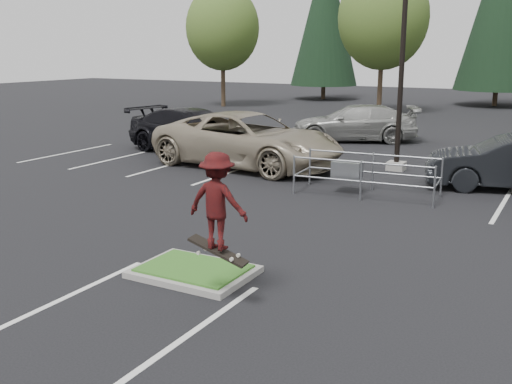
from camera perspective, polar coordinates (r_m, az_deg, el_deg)
The scene contains 12 objects.
ground at distance 11.67m, azimuth -5.92°, elevation -7.85°, with size 120.00×120.00×0.00m, color black.
grass_median at distance 11.65m, azimuth -5.93°, elevation -7.50°, with size 2.20×1.60×0.16m.
stall_lines at distance 17.28m, azimuth 1.76°, elevation -0.71°, with size 22.62×17.60×0.01m.
light_pole at distance 21.68m, azimuth 13.85°, elevation 13.94°, with size 0.70×0.60×10.12m.
decid_a at distance 45.90m, azimuth -3.20°, elevation 15.11°, with size 5.44×5.44×8.91m.
decid_b at distance 41.34m, azimuth 12.01°, elevation 15.67°, with size 5.89×5.89×9.64m.
conif_a at distance 53.01m, azimuth 6.61°, elevation 16.46°, with size 5.72×5.72×13.00m.
cart_corral at distance 18.04m, azimuth 9.11°, elevation 2.11°, with size 4.23×1.80×1.17m.
skateboarder at distance 9.69m, azimuth -3.70°, elevation -0.93°, with size 1.07×0.66×1.85m.
car_l_tan at distance 22.00m, azimuth -0.79°, elevation 5.00°, with size 3.31×7.18×2.00m, color gray.
car_l_black at distance 25.11m, azimuth -6.09°, elevation 5.79°, with size 2.57×6.33×1.84m, color black.
car_far_silver at distance 28.70m, azimuth 9.56°, elevation 6.50°, with size 2.38×5.85×1.70m, color #979792.
Camera 1 is at (6.27, -8.90, 4.22)m, focal length 42.00 mm.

